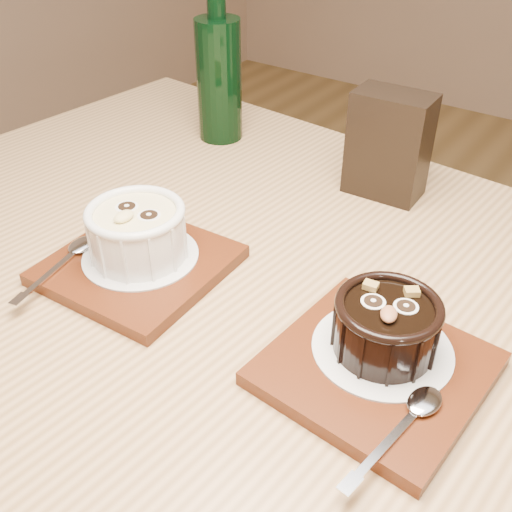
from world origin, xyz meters
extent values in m
cube|color=olive|center=(-0.07, -0.06, 0.73)|extent=(1.26, 0.90, 0.04)
cylinder|color=olive|center=(-0.59, 0.33, 0.35)|extent=(0.06, 0.06, 0.71)
cube|color=#56230E|center=(-0.22, -0.12, 0.76)|extent=(0.19, 0.19, 0.01)
cylinder|color=silver|center=(-0.22, -0.11, 0.77)|extent=(0.13, 0.13, 0.00)
cylinder|color=white|center=(-0.22, -0.11, 0.79)|extent=(0.10, 0.10, 0.05)
cylinder|color=#DDCB87|center=(-0.22, -0.11, 0.82)|extent=(0.09, 0.09, 0.00)
torus|color=white|center=(-0.22, -0.11, 0.82)|extent=(0.11, 0.11, 0.01)
cylinder|color=black|center=(-0.24, -0.11, 0.82)|extent=(0.03, 0.03, 0.00)
cylinder|color=black|center=(-0.20, -0.10, 0.82)|extent=(0.03, 0.03, 0.00)
ellipsoid|color=#E0CB83|center=(-0.22, -0.13, 0.83)|extent=(0.02, 0.03, 0.01)
cube|color=#56230E|center=(0.07, -0.10, 0.76)|extent=(0.19, 0.19, 0.01)
cylinder|color=silver|center=(0.07, -0.09, 0.77)|extent=(0.13, 0.13, 0.00)
cylinder|color=black|center=(0.07, -0.09, 0.79)|extent=(0.09, 0.09, 0.05)
cylinder|color=black|center=(0.07, -0.09, 0.81)|extent=(0.08, 0.08, 0.00)
torus|color=black|center=(0.07, -0.09, 0.82)|extent=(0.10, 0.10, 0.01)
cylinder|color=black|center=(0.05, -0.09, 0.82)|extent=(0.02, 0.02, 0.00)
cylinder|color=black|center=(0.08, -0.08, 0.82)|extent=(0.02, 0.02, 0.00)
ellipsoid|color=brown|center=(0.07, -0.10, 0.82)|extent=(0.02, 0.03, 0.01)
cube|color=olive|center=(0.04, -0.07, 0.82)|extent=(0.01, 0.01, 0.01)
cube|color=olive|center=(0.08, -0.06, 0.82)|extent=(0.02, 0.02, 0.01)
cube|color=black|center=(-0.07, 0.21, 0.82)|extent=(0.10, 0.06, 0.14)
cylinder|color=black|center=(-0.37, 0.22, 0.84)|extent=(0.07, 0.07, 0.18)
camera|label=1|loc=(0.21, -0.48, 1.16)|focal=42.00mm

